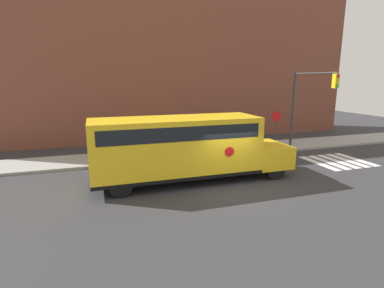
% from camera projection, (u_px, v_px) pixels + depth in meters
% --- Properties ---
extents(ground_plane, '(60.00, 60.00, 0.00)m').
position_uv_depth(ground_plane, '(231.00, 187.00, 13.88)').
color(ground_plane, '#333335').
extents(sidewalk_strip, '(44.00, 3.00, 0.15)m').
position_uv_depth(sidewalk_strip, '(189.00, 153.00, 19.90)').
color(sidewalk_strip, '#9E9E99').
rests_on(sidewalk_strip, ground).
extents(building_backdrop, '(32.00, 4.00, 13.35)m').
position_uv_depth(building_backdrop, '(165.00, 56.00, 24.53)').
color(building_backdrop, brown).
rests_on(building_backdrop, ground).
extents(crosswalk_stripes, '(3.30, 3.20, 0.01)m').
position_uv_depth(crosswalk_stripes, '(337.00, 161.00, 18.15)').
color(crosswalk_stripes, white).
rests_on(crosswalk_stripes, ground).
extents(school_bus, '(9.76, 2.57, 3.13)m').
position_uv_depth(school_bus, '(184.00, 146.00, 14.24)').
color(school_bus, yellow).
rests_on(school_bus, ground).
extents(stop_sign, '(0.72, 0.10, 2.74)m').
position_uv_depth(stop_sign, '(276.00, 124.00, 20.64)').
color(stop_sign, '#38383A').
rests_on(stop_sign, ground).
extents(traffic_light, '(0.28, 3.90, 5.48)m').
position_uv_depth(traffic_light, '(306.00, 98.00, 19.26)').
color(traffic_light, '#38383A').
rests_on(traffic_light, ground).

